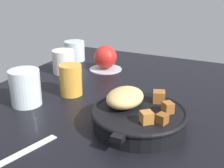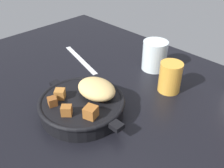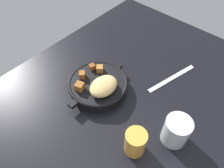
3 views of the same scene
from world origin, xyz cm
name	(u,v)px [view 3 (image 3 of 3)]	position (x,y,z in cm)	size (l,w,h in cm)	color
ground_plane	(115,103)	(0.00, 0.00, -1.20)	(117.34, 81.05, 2.40)	black
cast_iron_skillet	(98,86)	(0.59, -7.68, 2.94)	(25.58, 21.31, 8.01)	black
butter_knife	(172,78)	(-22.47, 9.28, 0.18)	(22.79, 1.60, 0.36)	silver
juice_glass_amber	(135,142)	(9.29, 15.67, 4.32)	(6.22, 6.22, 8.63)	gold
water_glass_tall	(176,131)	(-1.31, 22.50, 4.67)	(7.79, 7.79, 9.34)	silver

